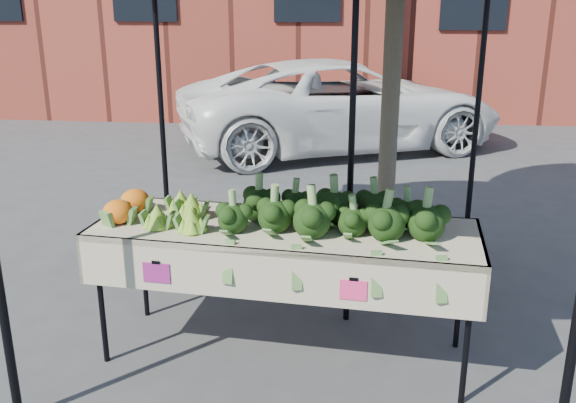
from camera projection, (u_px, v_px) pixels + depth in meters
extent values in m
plane|color=#363639|center=(285.00, 349.00, 4.21)|extent=(90.00, 90.00, 0.00)
cube|color=#B8AA94|center=(285.00, 292.00, 4.01)|extent=(2.46, 1.02, 0.90)
cube|color=#F22D8C|center=(159.00, 278.00, 3.63)|extent=(0.17, 0.01, 0.12)
cube|color=#F52E73|center=(360.00, 287.00, 3.51)|extent=(0.17, 0.01, 0.12)
ellipsoid|color=black|center=(329.00, 206.00, 3.83)|extent=(1.38, 0.58, 0.27)
ellipsoid|color=#8BBE3B|center=(181.00, 205.00, 3.95)|extent=(0.44, 0.58, 0.21)
ellipsoid|color=orange|center=(127.00, 204.00, 4.02)|extent=(0.24, 0.44, 0.19)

